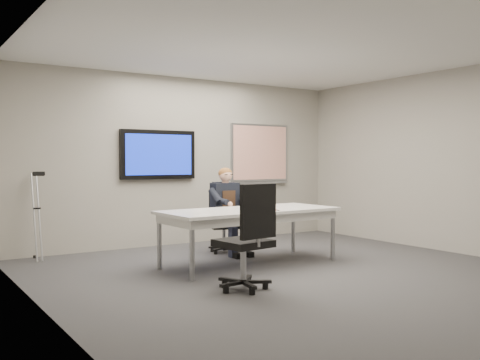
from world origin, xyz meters
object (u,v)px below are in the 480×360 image
conference_table (250,215)px  laptop (252,203)px  seated_person (231,219)px  office_chair_near (246,257)px  office_chair_far (223,233)px

conference_table → laptop: laptop is taller
conference_table → seated_person: 0.84m
office_chair_near → conference_table: bearing=-132.6°
office_chair_near → seated_person: (1.05, 1.98, 0.16)m
seated_person → office_chair_near: bearing=-112.9°
office_chair_far → laptop: 0.92m
laptop → office_chair_near: bearing=-150.6°
conference_table → seated_person: seated_person is taller
laptop → conference_table: bearing=-153.6°
office_chair_far → seated_person: size_ratio=0.71×
conference_table → office_chair_far: 1.12m
office_chair_far → office_chair_near: size_ratio=0.80×
office_chair_near → laptop: size_ratio=2.89×
conference_table → office_chair_near: size_ratio=2.13×
seated_person → laptop: size_ratio=3.25×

